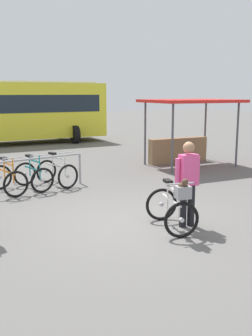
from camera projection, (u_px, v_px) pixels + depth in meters
ground_plane at (130, 222)px, 7.85m from camera, size 80.00×80.00×0.00m
bike_rack_rail at (39, 166)px, 10.34m from camera, size 2.50×0.22×0.88m
racked_bike_orange at (8, 179)px, 10.04m from camera, size 0.75×1.14×0.97m
racked_bike_teal at (33, 176)px, 10.46m from camera, size 0.77×1.18×0.98m
racked_bike_white at (57, 172)px, 10.88m from camera, size 0.86×1.19×0.97m
featured_bicycle at (174, 206)px, 7.29m from camera, size 0.97×1.26×1.09m
person_with_featured_bike at (188, 180)px, 7.46m from camera, size 0.52×0.26×1.64m
bus_distant at (3, 109)px, 19.28m from camera, size 10.21×4.11×3.08m
market_stall at (185, 125)px, 13.97m from camera, size 3.40×2.72×2.30m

